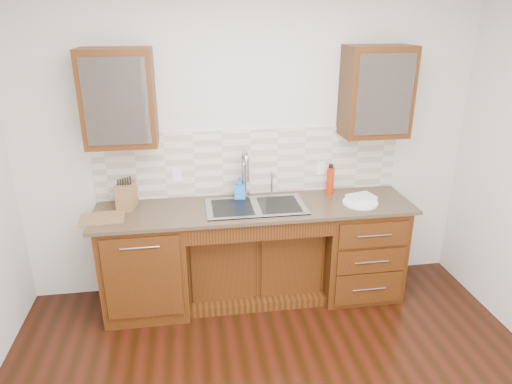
{
  "coord_description": "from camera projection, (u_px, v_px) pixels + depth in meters",
  "views": [
    {
      "loc": [
        -0.53,
        -2.1,
        2.43
      ],
      "look_at": [
        0.0,
        1.4,
        1.05
      ],
      "focal_mm": 32.0,
      "sensor_mm": 36.0,
      "label": 1
    }
  ],
  "objects": [
    {
      "name": "faucet",
      "position": [
        244.0,
        176.0,
        3.99
      ],
      "size": [
        0.04,
        0.04,
        0.4
      ],
      "primitive_type": "cylinder",
      "color": "#999993",
      "rests_on": "countertop"
    },
    {
      "name": "base_cabinet_center",
      "position": [
        254.0,
        258.0,
        4.17
      ],
      "size": [
        1.2,
        0.44,
        0.7
      ],
      "primitive_type": "cube",
      "color": "#593014",
      "rests_on": "ground"
    },
    {
      "name": "plate",
      "position": [
        360.0,
        203.0,
        3.92
      ],
      "size": [
        0.31,
        0.31,
        0.02
      ],
      "primitive_type": "cylinder",
      "rotation": [
        0.0,
        0.0,
        0.03
      ],
      "color": "white",
      "rests_on": "countertop"
    },
    {
      "name": "outlet_left",
      "position": [
        177.0,
        175.0,
        3.98
      ],
      "size": [
        0.08,
        0.01,
        0.12
      ],
      "primitive_type": "cube",
      "color": "white",
      "rests_on": "backsplash"
    },
    {
      "name": "cup_right_b",
      "position": [
        382.0,
        98.0,
        3.86
      ],
      "size": [
        0.11,
        0.11,
        0.09
      ],
      "primitive_type": "imported",
      "rotation": [
        0.0,
        0.0,
        -0.12
      ],
      "color": "white",
      "rests_on": "upper_cabinet_right"
    },
    {
      "name": "water_bottle",
      "position": [
        330.0,
        181.0,
        4.11
      ],
      "size": [
        0.08,
        0.08,
        0.25
      ],
      "primitive_type": "cylinder",
      "rotation": [
        0.0,
        0.0,
        -0.28
      ],
      "color": "#BB2509",
      "rests_on": "countertop"
    },
    {
      "name": "cup_left_b",
      "position": [
        131.0,
        105.0,
        3.57
      ],
      "size": [
        0.12,
        0.12,
        0.09
      ],
      "primitive_type": "imported",
      "rotation": [
        0.0,
        0.0,
        0.3
      ],
      "color": "silver",
      "rests_on": "upper_cabinet_left"
    },
    {
      "name": "filter_tap",
      "position": [
        272.0,
        183.0,
        4.06
      ],
      "size": [
        0.02,
        0.02,
        0.24
      ],
      "primitive_type": "cylinder",
      "color": "#999993",
      "rests_on": "countertop"
    },
    {
      "name": "base_cabinet_left",
      "position": [
        146.0,
        262.0,
        3.92
      ],
      "size": [
        0.7,
        0.62,
        0.88
      ],
      "primitive_type": "cube",
      "color": "#593014",
      "rests_on": "ground"
    },
    {
      "name": "soap_bottle",
      "position": [
        240.0,
        188.0,
        4.0
      ],
      "size": [
        0.1,
        0.11,
        0.21
      ],
      "primitive_type": "imported",
      "rotation": [
        0.0,
        0.0,
        -0.12
      ],
      "color": "#2A81E6",
      "rests_on": "countertop"
    },
    {
      "name": "backsplash",
      "position": [
        250.0,
        162.0,
        4.05
      ],
      "size": [
        2.7,
        0.02,
        0.59
      ],
      "primitive_type": "cube",
      "color": "beige",
      "rests_on": "wall_back"
    },
    {
      "name": "upper_cabinet_right",
      "position": [
        376.0,
        92.0,
        3.83
      ],
      "size": [
        0.55,
        0.34,
        0.75
      ],
      "primitive_type": "cube",
      "color": "#593014",
      "rests_on": "wall_back"
    },
    {
      "name": "wall_back",
      "position": [
        249.0,
        145.0,
        4.06
      ],
      "size": [
        4.0,
        0.1,
        2.7
      ],
      "primitive_type": "cube",
      "color": "silver",
      "rests_on": "ground"
    },
    {
      "name": "countertop",
      "position": [
        256.0,
        208.0,
        3.88
      ],
      "size": [
        2.7,
        0.65,
        0.03
      ],
      "primitive_type": "cube",
      "color": "#84705B",
      "rests_on": "base_cabinet_left"
    },
    {
      "name": "sink",
      "position": [
        256.0,
        216.0,
        3.89
      ],
      "size": [
        0.84,
        0.46,
        0.19
      ],
      "primitive_type": "cube",
      "color": "#9E9EA5",
      "rests_on": "countertop"
    },
    {
      "name": "cup_right_a",
      "position": [
        361.0,
        99.0,
        3.83
      ],
      "size": [
        0.13,
        0.13,
        0.09
      ],
      "primitive_type": "imported",
      "rotation": [
        0.0,
        0.0,
        0.13
      ],
      "color": "silver",
      "rests_on": "upper_cabinet_right"
    },
    {
      "name": "base_cabinet_right",
      "position": [
        357.0,
        247.0,
        4.19
      ],
      "size": [
        0.7,
        0.62,
        0.88
      ],
      "primitive_type": "cube",
      "color": "#593014",
      "rests_on": "ground"
    },
    {
      "name": "upper_cabinet_left",
      "position": [
        119.0,
        98.0,
        3.53
      ],
      "size": [
        0.55,
        0.34,
        0.75
      ],
      "primitive_type": "cube",
      "color": "#593014",
      "rests_on": "wall_back"
    },
    {
      "name": "knife_block",
      "position": [
        126.0,
        196.0,
        3.8
      ],
      "size": [
        0.16,
        0.22,
        0.22
      ],
      "primitive_type": "cube",
      "rotation": [
        0.0,
        0.0,
        -0.22
      ],
      "color": "#A55D38",
      "rests_on": "countertop"
    },
    {
      "name": "dish_towel",
      "position": [
        361.0,
        197.0,
        3.97
      ],
      "size": [
        0.26,
        0.22,
        0.04
      ],
      "primitive_type": "cube",
      "rotation": [
        0.0,
        0.0,
        0.25
      ],
      "color": "beige",
      "rests_on": "plate"
    },
    {
      "name": "cutting_board",
      "position": [
        102.0,
        218.0,
        3.63
      ],
      "size": [
        0.36,
        0.27,
        0.02
      ],
      "primitive_type": "cube",
      "rotation": [
        0.0,
        0.0,
        0.08
      ],
      "color": "brown",
      "rests_on": "countertop"
    },
    {
      "name": "cup_left_a",
      "position": [
        112.0,
        105.0,
        3.55
      ],
      "size": [
        0.14,
        0.14,
        0.09
      ],
      "primitive_type": "imported",
      "rotation": [
        0.0,
        0.0,
        0.29
      ],
      "color": "white",
      "rests_on": "upper_cabinet_left"
    },
    {
      "name": "outlet_right",
      "position": [
        321.0,
        168.0,
        4.16
      ],
      "size": [
        0.08,
        0.01,
        0.12
      ],
      "primitive_type": "cube",
      "color": "white",
      "rests_on": "backsplash"
    }
  ]
}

